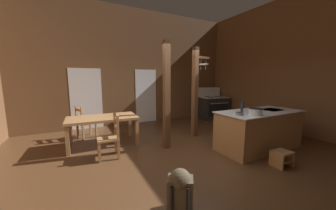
% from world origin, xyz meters
% --- Properties ---
extents(ground_plane, '(8.60, 7.66, 0.10)m').
position_xyz_m(ground_plane, '(0.00, 0.00, -0.05)').
color(ground_plane, '#4C301C').
extents(wall_back, '(8.60, 0.14, 4.24)m').
position_xyz_m(wall_back, '(0.00, 3.50, 2.12)').
color(wall_back, brown).
rests_on(wall_back, ground_plane).
extents(wall_right, '(0.14, 7.66, 4.24)m').
position_xyz_m(wall_right, '(3.97, 0.00, 2.12)').
color(wall_right, brown).
rests_on(wall_right, ground_plane).
extents(glazed_door_back_left, '(1.00, 0.01, 2.05)m').
position_xyz_m(glazed_door_back_left, '(-1.76, 3.43, 1.02)').
color(glazed_door_back_left, white).
rests_on(glazed_door_back_left, ground_plane).
extents(glazed_panel_back_right, '(0.84, 0.01, 2.05)m').
position_xyz_m(glazed_panel_back_right, '(0.39, 3.43, 1.02)').
color(glazed_panel_back_right, white).
rests_on(glazed_panel_back_right, ground_plane).
extents(kitchen_island, '(2.16, 0.96, 0.93)m').
position_xyz_m(kitchen_island, '(1.85, -0.46, 0.46)').
color(kitchen_island, '#9E7044').
rests_on(kitchen_island, ground_plane).
extents(stove_range, '(1.23, 0.93, 1.32)m').
position_xyz_m(stove_range, '(3.22, 2.72, 0.48)').
color(stove_range, '#242424').
rests_on(stove_range, ground_plane).
extents(support_post_with_pot_rack, '(0.59, 0.22, 2.59)m').
position_xyz_m(support_post_with_pot_rack, '(1.04, 1.06, 1.39)').
color(support_post_with_pot_rack, brown).
rests_on(support_post_with_pot_rack, ground_plane).
extents(support_post_center, '(0.14, 0.14, 2.59)m').
position_xyz_m(support_post_center, '(-0.14, 0.61, 1.30)').
color(support_post_center, brown).
rests_on(support_post_center, ground_plane).
extents(step_stool, '(0.37, 0.29, 0.30)m').
position_xyz_m(step_stool, '(1.43, -1.29, 0.18)').
color(step_stool, '#9E7044').
rests_on(step_stool, ground_plane).
extents(dining_table, '(1.73, 0.97, 0.74)m').
position_xyz_m(dining_table, '(-1.51, 1.54, 0.65)').
color(dining_table, '#9E7044').
rests_on(dining_table, ground_plane).
extents(ladderback_chair_near_window, '(0.57, 0.57, 0.95)m').
position_xyz_m(ladderback_chair_near_window, '(-1.90, 2.39, 0.45)').
color(ladderback_chair_near_window, '#9E7044').
rests_on(ladderback_chair_near_window, ground_plane).
extents(ladderback_chair_by_post, '(0.46, 0.46, 0.95)m').
position_xyz_m(ladderback_chair_by_post, '(-1.48, 0.69, 0.45)').
color(ladderback_chair_by_post, '#9E7044').
rests_on(ladderback_chair_by_post, ground_plane).
extents(backpack, '(0.39, 0.38, 0.60)m').
position_xyz_m(backpack, '(-1.00, -1.45, 0.31)').
color(backpack, '#4C4233').
rests_on(backpack, ground_plane).
extents(stockpot_on_counter, '(0.35, 0.28, 0.15)m').
position_xyz_m(stockpot_on_counter, '(1.32, -0.73, 1.01)').
color(stockpot_on_counter, silver).
rests_on(stockpot_on_counter, kitchen_island).
extents(mixing_bowl_on_counter, '(0.17, 0.17, 0.06)m').
position_xyz_m(mixing_bowl_on_counter, '(1.02, -0.57, 0.96)').
color(mixing_bowl_on_counter, slate).
rests_on(mixing_bowl_on_counter, kitchen_island).
extents(bottle_tall_on_counter, '(0.06, 0.06, 0.32)m').
position_xyz_m(bottle_tall_on_counter, '(1.29, -0.40, 1.06)').
color(bottle_tall_on_counter, '#1E2328').
rests_on(bottle_tall_on_counter, kitchen_island).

